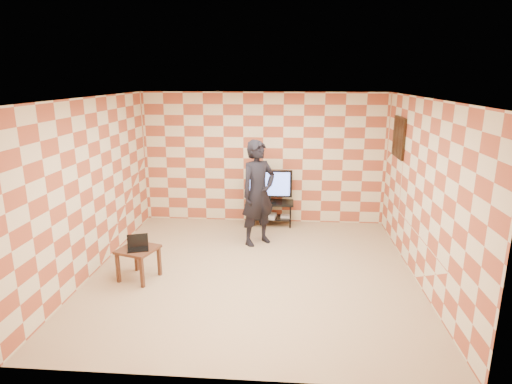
% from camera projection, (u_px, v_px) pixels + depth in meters
% --- Properties ---
extents(floor, '(5.00, 5.00, 0.00)m').
position_uv_depth(floor, '(253.00, 272.00, 6.78)').
color(floor, tan).
rests_on(floor, ground).
extents(wall_back, '(5.00, 0.02, 2.70)m').
position_uv_depth(wall_back, '(263.00, 159.00, 8.83)').
color(wall_back, beige).
rests_on(wall_back, ground).
extents(wall_front, '(5.00, 0.02, 2.70)m').
position_uv_depth(wall_front, '(231.00, 258.00, 4.02)').
color(wall_front, beige).
rests_on(wall_front, ground).
extents(wall_left, '(0.02, 5.00, 2.70)m').
position_uv_depth(wall_left, '(92.00, 186.00, 6.61)').
color(wall_left, beige).
rests_on(wall_left, ground).
extents(wall_right, '(0.02, 5.00, 2.70)m').
position_uv_depth(wall_right, '(423.00, 193.00, 6.24)').
color(wall_right, beige).
rests_on(wall_right, ground).
extents(ceiling, '(5.00, 5.00, 0.02)m').
position_uv_depth(ceiling, '(253.00, 98.00, 6.07)').
color(ceiling, white).
rests_on(ceiling, wall_back).
extents(wall_art, '(0.04, 0.72, 0.72)m').
position_uv_depth(wall_art, '(399.00, 137.00, 7.58)').
color(wall_art, black).
rests_on(wall_art, wall_right).
extents(tv_stand, '(0.99, 0.44, 0.50)m').
position_uv_depth(tv_stand, '(269.00, 208.00, 8.83)').
color(tv_stand, black).
rests_on(tv_stand, floor).
extents(tv, '(0.92, 0.18, 0.67)m').
position_uv_depth(tv, '(270.00, 184.00, 8.69)').
color(tv, black).
rests_on(tv, tv_stand).
extents(dvd_player, '(0.47, 0.37, 0.07)m').
position_uv_depth(dvd_player, '(265.00, 216.00, 8.84)').
color(dvd_player, '#BCBCBF').
rests_on(dvd_player, tv_stand).
extents(game_console, '(0.21, 0.15, 0.05)m').
position_uv_depth(game_console, '(286.00, 216.00, 8.84)').
color(game_console, silver).
rests_on(game_console, tv_stand).
extents(side_table, '(0.65, 0.65, 0.50)m').
position_uv_depth(side_table, '(138.00, 254.00, 6.45)').
color(side_table, '#3E2719').
rests_on(side_table, floor).
extents(laptop, '(0.37, 0.33, 0.21)m').
position_uv_depth(laptop, '(138.00, 246.00, 6.39)').
color(laptop, black).
rests_on(laptop, side_table).
extents(person, '(0.83, 0.80, 1.92)m').
position_uv_depth(person, '(258.00, 193.00, 7.70)').
color(person, black).
rests_on(person, floor).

